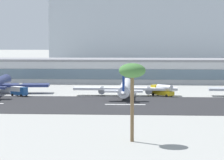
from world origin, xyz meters
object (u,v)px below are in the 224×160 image
terminal_building (135,71)px  distant_hotel_block (154,32)px  palm_tree_0 (132,73)px  airliner_navy_tail_gate_1 (125,88)px  service_fuel_truck_0 (162,90)px  service_box_truck_2 (19,91)px

terminal_building → distant_hotel_block: 131.35m
terminal_building → palm_tree_0: palm_tree_0 is taller
distant_hotel_block → airliner_navy_tail_gate_1: size_ratio=3.32×
airliner_navy_tail_gate_1 → service_fuel_truck_0: bearing=-88.4°
distant_hotel_block → airliner_navy_tail_gate_1: bearing=-93.8°
airliner_navy_tail_gate_1 → distant_hotel_block: bearing=-4.1°
service_box_truck_2 → palm_tree_0: 86.51m
service_fuel_truck_0 → palm_tree_0: size_ratio=0.54×
airliner_navy_tail_gate_1 → service_fuel_truck_0: (12.53, 0.40, -0.73)m
service_box_truck_2 → palm_tree_0: (40.11, -75.82, 11.26)m
distant_hotel_block → palm_tree_0: distant_hotel_block is taller
terminal_building → distant_hotel_block: size_ratio=1.47×
distant_hotel_block → terminal_building: bearing=-94.6°
service_fuel_truck_0 → terminal_building: bearing=-37.0°
airliner_navy_tail_gate_1 → palm_tree_0: size_ratio=2.77×
palm_tree_0 → service_fuel_truck_0: bearing=84.1°
service_fuel_truck_0 → palm_tree_0: bearing=126.4°
service_box_truck_2 → palm_tree_0: bearing=-30.5°
terminal_building → palm_tree_0: size_ratio=13.54×
airliner_navy_tail_gate_1 → palm_tree_0: bearing=-177.1°
service_fuel_truck_0 → service_box_truck_2: service_fuel_truck_0 is taller
service_fuel_truck_0 → service_box_truck_2: 48.39m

